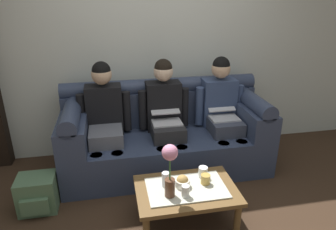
# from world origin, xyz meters

# --- Properties ---
(back_wall_patterned) EXTENTS (6.00, 0.12, 2.90)m
(back_wall_patterned) POSITION_xyz_m (0.00, 1.70, 1.45)
(back_wall_patterned) COLOR silver
(back_wall_patterned) RESTS_ON ground_plane
(couch) EXTENTS (2.22, 0.88, 0.96)m
(couch) POSITION_xyz_m (0.00, 1.17, 0.37)
(couch) COLOR #2D3851
(couch) RESTS_ON ground_plane
(person_left) EXTENTS (0.56, 0.67, 1.22)m
(person_left) POSITION_xyz_m (-0.65, 1.17, 0.66)
(person_left) COLOR #595B66
(person_left) RESTS_ON ground_plane
(person_middle) EXTENTS (0.56, 0.67, 1.22)m
(person_middle) POSITION_xyz_m (0.00, 1.17, 0.66)
(person_middle) COLOR #232326
(person_middle) RESTS_ON ground_plane
(person_right) EXTENTS (0.56, 0.67, 1.22)m
(person_right) POSITION_xyz_m (0.65, 1.17, 0.66)
(person_right) COLOR #383D4C
(person_right) RESTS_ON ground_plane
(coffee_table) EXTENTS (0.85, 0.57, 0.36)m
(coffee_table) POSITION_xyz_m (0.00, 0.19, 0.30)
(coffee_table) COLOR brown
(coffee_table) RESTS_ON ground_plane
(flower_vase) EXTENTS (0.13, 0.13, 0.46)m
(flower_vase) POSITION_xyz_m (-0.16, 0.11, 0.64)
(flower_vase) COLOR brown
(flower_vase) RESTS_ON coffee_table
(snack_bowl) EXTENTS (0.13, 0.13, 0.11)m
(snack_bowl) POSITION_xyz_m (-0.03, 0.21, 0.40)
(snack_bowl) COLOR silver
(snack_bowl) RESTS_ON coffee_table
(cup_near_left) EXTENTS (0.08, 0.08, 0.08)m
(cup_near_left) POSITION_xyz_m (0.17, 0.22, 0.40)
(cup_near_left) COLOR gold
(cup_near_left) RESTS_ON coffee_table
(cup_near_right) EXTENTS (0.08, 0.08, 0.10)m
(cup_near_right) POSITION_xyz_m (0.18, 0.31, 0.41)
(cup_near_right) COLOR white
(cup_near_right) RESTS_ON coffee_table
(cup_far_center) EXTENTS (0.07, 0.07, 0.13)m
(cup_far_center) POSITION_xyz_m (-0.17, 0.24, 0.42)
(cup_far_center) COLOR silver
(cup_far_center) RESTS_ON coffee_table
(cup_far_left) EXTENTS (0.06, 0.06, 0.10)m
(cup_far_left) POSITION_xyz_m (-0.04, 0.08, 0.41)
(cup_far_left) COLOR white
(cup_far_left) RESTS_ON coffee_table
(backpack_left) EXTENTS (0.34, 0.31, 0.34)m
(backpack_left) POSITION_xyz_m (-1.29, 0.61, 0.17)
(backpack_left) COLOR #4C6B4C
(backpack_left) RESTS_ON ground_plane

